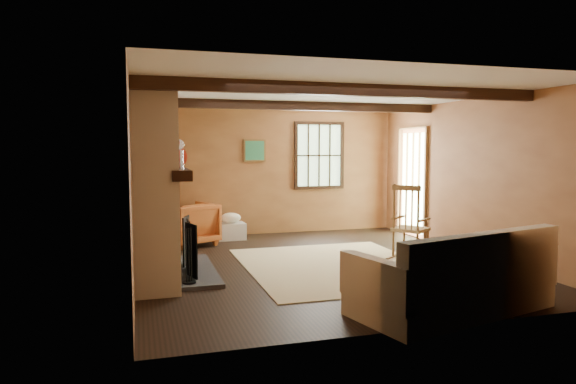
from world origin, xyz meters
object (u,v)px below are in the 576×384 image
object	(u,v)px
fireplace	(155,191)
laundry_basket	(231,231)
armchair	(190,224)
rocking_chair	(410,227)
sofa	(456,282)

from	to	relation	value
fireplace	laundry_basket	xyz separation A→B (m)	(1.38, 2.30, -0.95)
fireplace	armchair	bearing A→B (deg)	72.45
rocking_chair	sofa	size ratio (longest dim) A/B	0.49
fireplace	laundry_basket	size ratio (longest dim) A/B	4.80
sofa	armchair	bearing A→B (deg)	103.15
sofa	armchair	size ratio (longest dim) A/B	2.85
laundry_basket	fireplace	bearing A→B (deg)	-121.02
sofa	armchair	world-z (taller)	sofa
fireplace	sofa	size ratio (longest dim) A/B	1.05
laundry_basket	rocking_chair	bearing A→B (deg)	-44.68
fireplace	armchair	distance (m)	2.17
fireplace	sofa	world-z (taller)	fireplace
laundry_basket	armchair	distance (m)	0.87
fireplace	rocking_chair	size ratio (longest dim) A/B	2.14
sofa	armchair	distance (m)	4.89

